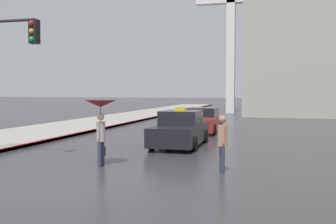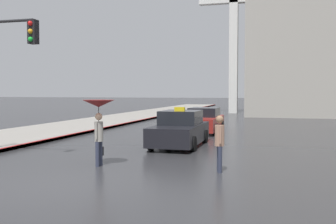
# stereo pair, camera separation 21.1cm
# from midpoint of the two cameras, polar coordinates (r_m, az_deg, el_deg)

# --- Properties ---
(ground_plane) EXTENTS (300.00, 300.00, 0.00)m
(ground_plane) POSITION_cam_midpoint_polar(r_m,az_deg,el_deg) (10.01, -15.66, -10.52)
(ground_plane) COLOR #2D2D30
(taxi) EXTENTS (1.91, 4.37, 1.67)m
(taxi) POSITION_cam_midpoint_polar(r_m,az_deg,el_deg) (16.83, 1.43, -2.61)
(taxi) COLOR black
(taxi) RESTS_ON ground_plane
(sedan_red) EXTENTS (1.91, 4.55, 1.41)m
(sedan_red) POSITION_cam_midpoint_polar(r_m,az_deg,el_deg) (22.74, 4.78, -1.28)
(sedan_red) COLOR maroon
(sedan_red) RESTS_ON ground_plane
(pedestrian_with_umbrella) EXTENTS (0.99, 0.99, 2.06)m
(pedestrian_with_umbrella) POSITION_cam_midpoint_polar(r_m,az_deg,el_deg) (12.33, -10.22, -0.15)
(pedestrian_with_umbrella) COLOR #2D3347
(pedestrian_with_umbrella) RESTS_ON ground_plane
(pedestrian_man) EXTENTS (0.34, 0.43, 1.64)m
(pedestrian_man) POSITION_cam_midpoint_polar(r_m,az_deg,el_deg) (11.40, 7.35, -3.97)
(pedestrian_man) COLOR #2D3347
(pedestrian_man) RESTS_ON ground_plane
(monument_cross) EXTENTS (7.57, 0.90, 17.22)m
(monument_cross) POSITION_cam_midpoint_polar(r_m,az_deg,el_deg) (44.31, 8.98, 12.56)
(monument_cross) COLOR white
(monument_cross) RESTS_ON ground_plane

